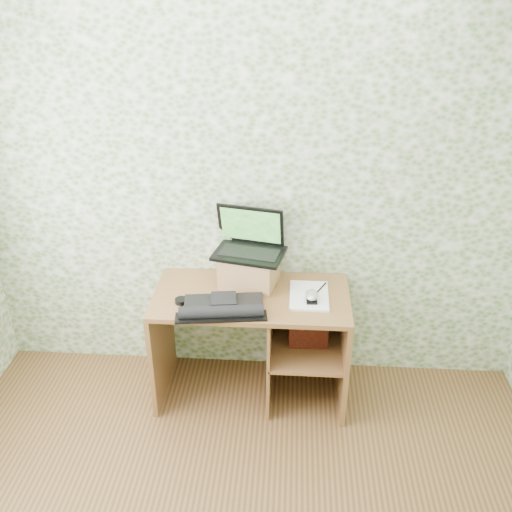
# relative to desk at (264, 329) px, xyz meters

# --- Properties ---
(wall_back) EXTENTS (3.50, 0.00, 3.50)m
(wall_back) POSITION_rel_desk_xyz_m (-0.08, 0.28, 0.82)
(wall_back) COLOR white
(wall_back) RESTS_ON ground
(desk) EXTENTS (1.20, 0.60, 0.75)m
(desk) POSITION_rel_desk_xyz_m (0.00, 0.00, 0.00)
(desk) COLOR brown
(desk) RESTS_ON floor
(riser) EXTENTS (0.38, 0.34, 0.20)m
(riser) POSITION_rel_desk_xyz_m (-0.10, 0.12, 0.37)
(riser) COLOR #A17348
(riser) RESTS_ON desk
(laptop) EXTENTS (0.47, 0.38, 0.28)m
(laptop) POSITION_rel_desk_xyz_m (-0.10, 0.16, 0.54)
(laptop) COLOR black
(laptop) RESTS_ON riser
(keyboard) EXTENTS (0.53, 0.32, 0.07)m
(keyboard) POSITION_rel_desk_xyz_m (-0.23, -0.22, 0.29)
(keyboard) COLOR black
(keyboard) RESTS_ON desk
(headphones) EXTENTS (0.21, 0.18, 0.03)m
(headphones) POSITION_rel_desk_xyz_m (-0.42, -0.16, 0.28)
(headphones) COLOR black
(headphones) RESTS_ON desk
(notepad) EXTENTS (0.23, 0.33, 0.02)m
(notepad) POSITION_rel_desk_xyz_m (0.27, -0.03, 0.28)
(notepad) COLOR white
(notepad) RESTS_ON desk
(mouse) EXTENTS (0.08, 0.13, 0.04)m
(mouse) POSITION_rel_desk_xyz_m (0.29, -0.08, 0.31)
(mouse) COLOR silver
(mouse) RESTS_ON notepad
(pen) EXTENTS (0.07, 0.14, 0.01)m
(pen) POSITION_rel_desk_xyz_m (0.35, 0.05, 0.29)
(pen) COLOR black
(pen) RESTS_ON notepad
(red_box) EXTENTS (0.25, 0.09, 0.29)m
(red_box) POSITION_rel_desk_xyz_m (0.28, -0.03, 0.06)
(red_box) COLOR maroon
(red_box) RESTS_ON desk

